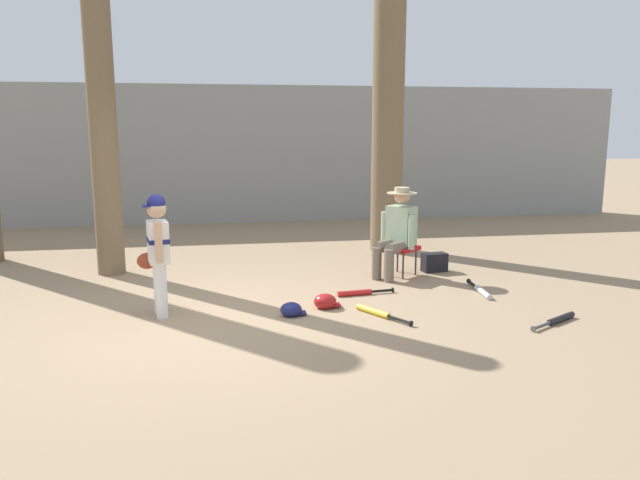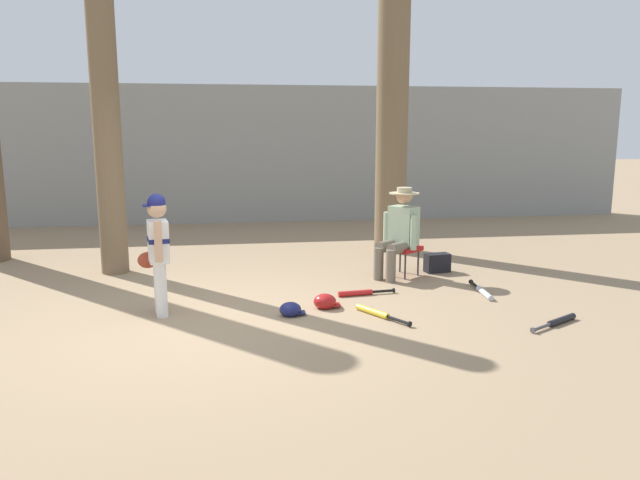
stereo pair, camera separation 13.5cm
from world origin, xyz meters
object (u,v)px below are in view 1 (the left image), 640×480
at_px(bat_yellow_trainer, 377,313).
at_px(batting_helmet_navy, 291,310).
at_px(seated_spectator, 397,230).
at_px(young_ballplayer, 157,247).
at_px(tree_behind_spectator, 388,119).
at_px(bat_black_composite, 558,320).
at_px(tree_near_player, 103,123).
at_px(bat_aluminum_silver, 481,291).
at_px(handbag_beside_stool, 434,262).
at_px(batting_helmet_red, 325,302).
at_px(bat_red_barrel, 359,293).
at_px(folding_stool, 401,249).

height_order(bat_yellow_trainer, batting_helmet_navy, batting_helmet_navy).
bearing_deg(seated_spectator, young_ballplayer, -157.45).
distance_m(young_ballplayer, batting_helmet_navy, 1.56).
distance_m(tree_behind_spectator, bat_black_composite, 4.59).
bearing_deg(batting_helmet_navy, bat_yellow_trainer, -9.05).
bearing_deg(tree_near_player, bat_yellow_trainer, -38.76).
bearing_deg(seated_spectator, tree_behind_spectator, 78.57).
distance_m(seated_spectator, bat_aluminum_silver, 1.41).
xyz_separation_m(handbag_beside_stool, batting_helmet_navy, (-2.22, -1.70, -0.06)).
relative_size(tree_near_player, tree_behind_spectator, 0.95).
xyz_separation_m(tree_near_player, batting_helmet_red, (2.61, -2.13, -1.97)).
height_order(tree_behind_spectator, batting_helmet_navy, tree_behind_spectator).
distance_m(bat_yellow_trainer, bat_aluminum_silver, 1.61).
xyz_separation_m(bat_aluminum_silver, batting_helmet_red, (-1.97, -0.27, 0.04)).
height_order(tree_behind_spectator, batting_helmet_red, tree_behind_spectator).
xyz_separation_m(tree_behind_spectator, batting_helmet_red, (-1.57, -3.11, -2.04)).
height_order(handbag_beside_stool, bat_yellow_trainer, handbag_beside_stool).
height_order(bat_red_barrel, bat_aluminum_silver, same).
bearing_deg(batting_helmet_red, bat_red_barrel, 42.17).
bearing_deg(bat_aluminum_silver, batting_helmet_navy, -168.20).
bearing_deg(batting_helmet_navy, folding_stool, 42.85).
distance_m(tree_near_player, bat_red_barrel, 4.07).
distance_m(tree_behind_spectator, bat_yellow_trainer, 4.20).
bearing_deg(bat_red_barrel, batting_helmet_red, -137.83).
xyz_separation_m(tree_behind_spectator, bat_aluminum_silver, (0.40, -2.84, -2.09)).
bearing_deg(handbag_beside_stool, bat_black_composite, -79.19).
relative_size(young_ballplayer, batting_helmet_navy, 4.73).
distance_m(handbag_beside_stool, bat_aluminum_silver, 1.22).
distance_m(tree_behind_spectator, folding_stool, 2.51).
distance_m(bat_black_composite, bat_aluminum_silver, 1.23).
bearing_deg(bat_aluminum_silver, seated_spectator, 127.56).
xyz_separation_m(seated_spectator, bat_aluminum_silver, (0.77, -1.00, -0.61)).
relative_size(folding_stool, bat_black_composite, 0.82).
bearing_deg(bat_aluminum_silver, bat_yellow_trainer, -156.49).
relative_size(bat_red_barrel, bat_aluminum_silver, 0.89).
bearing_deg(bat_red_barrel, bat_yellow_trainer, -89.79).
relative_size(bat_yellow_trainer, batting_helmet_navy, 2.57).
relative_size(bat_black_composite, batting_helmet_navy, 2.47).
xyz_separation_m(seated_spectator, bat_black_composite, (1.07, -2.20, -0.61)).
bearing_deg(batting_helmet_red, bat_aluminum_silver, 7.92).
relative_size(seated_spectator, handbag_beside_stool, 3.53).
distance_m(folding_stool, handbag_beside_stool, 0.60).
bearing_deg(handbag_beside_stool, young_ballplayer, -158.25).
height_order(tree_behind_spectator, young_ballplayer, tree_behind_spectator).
distance_m(young_ballplayer, folding_stool, 3.35).
relative_size(folding_stool, batting_helmet_navy, 2.04).
bearing_deg(tree_near_player, folding_stool, -11.49).
xyz_separation_m(young_ballplayer, bat_red_barrel, (2.28, 0.41, -0.71)).
bearing_deg(young_ballplayer, tree_behind_spectator, 42.46).
bearing_deg(folding_stool, bat_aluminum_silver, -56.88).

